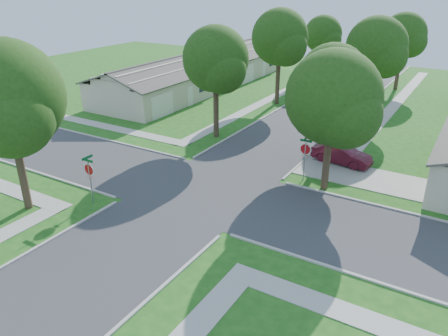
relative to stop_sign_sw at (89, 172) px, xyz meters
name	(u,v)px	position (x,y,z in m)	size (l,w,h in m)	color
ground	(204,191)	(4.70, 4.70, -2.03)	(100.00, 100.00, 0.00)	#1C5617
road_ns	(204,191)	(4.70, 4.70, -2.03)	(7.00, 100.00, 0.02)	#333335
sidewalk_ne	(393,107)	(10.80, 30.70, -2.01)	(1.20, 40.00, 0.04)	#9E9B91
sidewalk_nw	(284,92)	(-1.40, 30.70, -2.01)	(1.20, 40.00, 0.04)	#9E9B91
driveway	(362,177)	(12.60, 11.80, -2.01)	(8.80, 3.60, 0.05)	#9E9B91
stop_sign_sw	(89,172)	(0.00, 0.00, 0.00)	(1.05, 0.80, 2.98)	gray
stop_sign_ne	(305,151)	(9.40, 9.40, 0.00)	(1.05, 0.80, 2.98)	gray
tree_e_near	(333,82)	(9.45, 13.71, 3.61)	(4.97, 4.80, 8.28)	#38281C
tree_e_mid	(377,50)	(9.46, 25.71, 4.22)	(5.59, 5.40, 9.21)	#38281C
tree_e_far	(404,37)	(9.45, 38.71, 3.95)	(5.17, 5.00, 8.72)	#38281C
tree_w_near	(216,62)	(0.06, 13.71, 4.08)	(5.38, 5.20, 8.97)	#38281C
tree_w_mid	(280,40)	(0.06, 25.71, 4.46)	(5.80, 5.60, 9.56)	#38281C
tree_w_far	(323,36)	(0.05, 38.71, 3.48)	(4.76, 4.60, 8.04)	#38281C
tree_sw_corner	(8,102)	(-2.74, -2.29, 4.23)	(6.21, 6.00, 9.55)	#38281C
tree_ne_corner	(334,102)	(11.06, 8.91, 3.56)	(5.80, 5.60, 8.66)	#38281C
house_nw_near	(155,88)	(-11.29, 19.70, -0.51)	(8.42, 13.60, 4.23)	#B7A991
house_nw_far	(235,63)	(-11.29, 36.70, -0.51)	(8.42, 13.60, 4.23)	#B7A991
car_driveway	(342,154)	(10.70, 13.40, -1.35)	(1.45, 4.16, 1.37)	#4C0F1D
car_curb_east	(369,94)	(7.90, 31.93, -1.29)	(1.74, 4.32, 1.47)	black
car_curb_west	(349,66)	(1.50, 46.41, -1.34)	(1.94, 4.77, 1.38)	black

